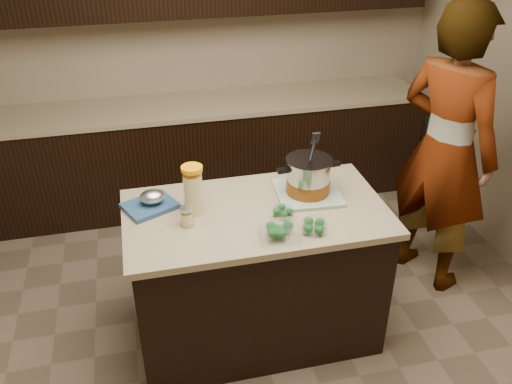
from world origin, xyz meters
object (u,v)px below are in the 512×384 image
lemonade_pitcher (193,192)px  person (445,151)px  island (256,274)px  stock_pot (308,178)px

lemonade_pitcher → person: 1.67m
island → stock_pot: stock_pot is taller
island → stock_pot: bearing=17.0°
stock_pot → person: bearing=9.1°
stock_pot → person: 1.01m
island → person: person is taller
lemonade_pitcher → stock_pot: bearing=3.2°
stock_pot → lemonade_pitcher: (-0.67, -0.04, 0.02)m
stock_pot → person: person is taller
stock_pot → lemonade_pitcher: size_ratio=1.35×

